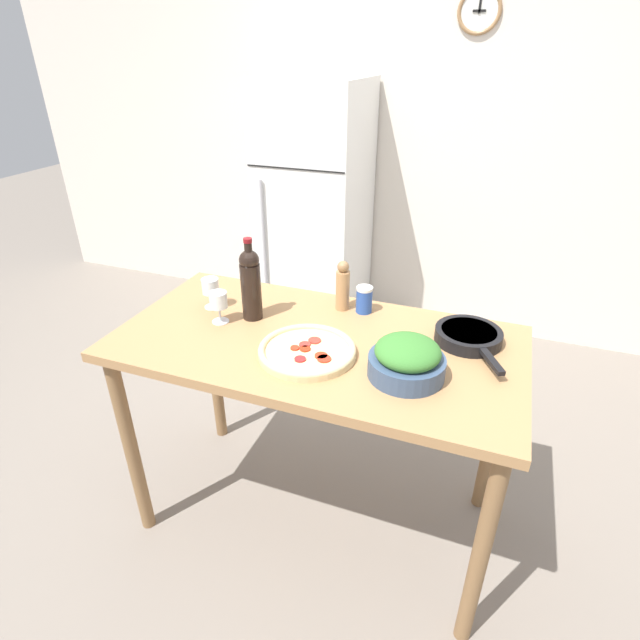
{
  "coord_description": "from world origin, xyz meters",
  "views": [
    {
      "loc": [
        0.56,
        -1.45,
        1.85
      ],
      "look_at": [
        0.0,
        0.04,
        0.97
      ],
      "focal_mm": 28.0,
      "sensor_mm": 36.0,
      "label": 1
    }
  ],
  "objects_px": {
    "pepper_mill": "(343,286)",
    "salt_canister": "(364,299)",
    "wine_glass_near": "(219,302)",
    "salad_bowl": "(407,359)",
    "wine_glass_far": "(211,288)",
    "refrigerator": "(315,215)",
    "cast_iron_skillet": "(469,336)",
    "homemade_pizza": "(307,351)",
    "wine_bottle": "(251,283)"
  },
  "relations": [
    {
      "from": "salad_bowl",
      "to": "salt_canister",
      "type": "relative_size",
      "value": 2.28
    },
    {
      "from": "cast_iron_skillet",
      "to": "salad_bowl",
      "type": "bearing_deg",
      "value": -119.94
    },
    {
      "from": "wine_bottle",
      "to": "homemade_pizza",
      "type": "relative_size",
      "value": 0.96
    },
    {
      "from": "pepper_mill",
      "to": "salt_canister",
      "type": "height_order",
      "value": "pepper_mill"
    },
    {
      "from": "refrigerator",
      "to": "salad_bowl",
      "type": "xyz_separation_m",
      "value": [
        0.98,
        -1.75,
        0.13
      ]
    },
    {
      "from": "wine_bottle",
      "to": "cast_iron_skillet",
      "type": "bearing_deg",
      "value": 7.6
    },
    {
      "from": "refrigerator",
      "to": "salt_canister",
      "type": "height_order",
      "value": "refrigerator"
    },
    {
      "from": "pepper_mill",
      "to": "salt_canister",
      "type": "relative_size",
      "value": 1.9
    },
    {
      "from": "wine_glass_near",
      "to": "salad_bowl",
      "type": "distance_m",
      "value": 0.75
    },
    {
      "from": "salt_canister",
      "to": "cast_iron_skillet",
      "type": "relative_size",
      "value": 0.31
    },
    {
      "from": "salad_bowl",
      "to": "salt_canister",
      "type": "bearing_deg",
      "value": 123.57
    },
    {
      "from": "refrigerator",
      "to": "salt_canister",
      "type": "distance_m",
      "value": 1.56
    },
    {
      "from": "homemade_pizza",
      "to": "cast_iron_skillet",
      "type": "bearing_deg",
      "value": 29.12
    },
    {
      "from": "pepper_mill",
      "to": "salt_canister",
      "type": "bearing_deg",
      "value": 2.71
    },
    {
      "from": "wine_glass_far",
      "to": "cast_iron_skillet",
      "type": "bearing_deg",
      "value": 5.08
    },
    {
      "from": "pepper_mill",
      "to": "cast_iron_skillet",
      "type": "height_order",
      "value": "pepper_mill"
    },
    {
      "from": "refrigerator",
      "to": "cast_iron_skillet",
      "type": "bearing_deg",
      "value": -51.78
    },
    {
      "from": "pepper_mill",
      "to": "wine_glass_far",
      "type": "bearing_deg",
      "value": -160.73
    },
    {
      "from": "refrigerator",
      "to": "wine_glass_far",
      "type": "height_order",
      "value": "refrigerator"
    },
    {
      "from": "salt_canister",
      "to": "wine_glass_far",
      "type": "bearing_deg",
      "value": -163.1
    },
    {
      "from": "pepper_mill",
      "to": "salt_canister",
      "type": "xyz_separation_m",
      "value": [
        0.09,
        0.0,
        -0.04
      ]
    },
    {
      "from": "homemade_pizza",
      "to": "salt_canister",
      "type": "height_order",
      "value": "salt_canister"
    },
    {
      "from": "pepper_mill",
      "to": "salad_bowl",
      "type": "xyz_separation_m",
      "value": [
        0.34,
        -0.37,
        -0.04
      ]
    },
    {
      "from": "refrigerator",
      "to": "wine_glass_near",
      "type": "distance_m",
      "value": 1.67
    },
    {
      "from": "refrigerator",
      "to": "wine_bottle",
      "type": "relative_size",
      "value": 5.2
    },
    {
      "from": "salad_bowl",
      "to": "wine_glass_near",
      "type": "bearing_deg",
      "value": 172.19
    },
    {
      "from": "refrigerator",
      "to": "salad_bowl",
      "type": "relative_size",
      "value": 6.83
    },
    {
      "from": "refrigerator",
      "to": "wine_bottle",
      "type": "bearing_deg",
      "value": -77.72
    },
    {
      "from": "salt_canister",
      "to": "salad_bowl",
      "type": "bearing_deg",
      "value": -56.43
    },
    {
      "from": "salt_canister",
      "to": "wine_glass_near",
      "type": "bearing_deg",
      "value": -150.9
    },
    {
      "from": "wine_glass_far",
      "to": "homemade_pizza",
      "type": "relative_size",
      "value": 0.37
    },
    {
      "from": "wine_glass_near",
      "to": "salad_bowl",
      "type": "relative_size",
      "value": 0.51
    },
    {
      "from": "wine_bottle",
      "to": "wine_glass_near",
      "type": "bearing_deg",
      "value": -142.34
    },
    {
      "from": "wine_bottle",
      "to": "salad_bowl",
      "type": "bearing_deg",
      "value": -15.59
    },
    {
      "from": "wine_glass_far",
      "to": "wine_glass_near",
      "type": "bearing_deg",
      "value": -45.83
    },
    {
      "from": "wine_glass_near",
      "to": "homemade_pizza",
      "type": "height_order",
      "value": "wine_glass_near"
    },
    {
      "from": "refrigerator",
      "to": "cast_iron_skillet",
      "type": "relative_size",
      "value": 4.77
    },
    {
      "from": "salt_canister",
      "to": "pepper_mill",
      "type": "bearing_deg",
      "value": -177.29
    },
    {
      "from": "wine_bottle",
      "to": "salad_bowl",
      "type": "relative_size",
      "value": 1.31
    },
    {
      "from": "refrigerator",
      "to": "homemade_pizza",
      "type": "bearing_deg",
      "value": -69.83
    },
    {
      "from": "wine_glass_far",
      "to": "salt_canister",
      "type": "xyz_separation_m",
      "value": [
        0.59,
        0.18,
        -0.03
      ]
    },
    {
      "from": "wine_glass_far",
      "to": "pepper_mill",
      "type": "distance_m",
      "value": 0.53
    },
    {
      "from": "refrigerator",
      "to": "pepper_mill",
      "type": "bearing_deg",
      "value": -64.85
    },
    {
      "from": "wine_glass_near",
      "to": "cast_iron_skillet",
      "type": "relative_size",
      "value": 0.35
    },
    {
      "from": "refrigerator",
      "to": "wine_bottle",
      "type": "xyz_separation_m",
      "value": [
        0.34,
        -1.57,
        0.22
      ]
    },
    {
      "from": "salad_bowl",
      "to": "homemade_pizza",
      "type": "xyz_separation_m",
      "value": [
        -0.34,
        0.0,
        -0.05
      ]
    },
    {
      "from": "salt_canister",
      "to": "refrigerator",
      "type": "bearing_deg",
      "value": 118.18
    },
    {
      "from": "wine_bottle",
      "to": "wine_glass_near",
      "type": "xyz_separation_m",
      "value": [
        -0.1,
        -0.08,
        -0.06
      ]
    },
    {
      "from": "wine_glass_near",
      "to": "pepper_mill",
      "type": "relative_size",
      "value": 0.61
    },
    {
      "from": "pepper_mill",
      "to": "cast_iron_skillet",
      "type": "distance_m",
      "value": 0.52
    }
  ]
}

